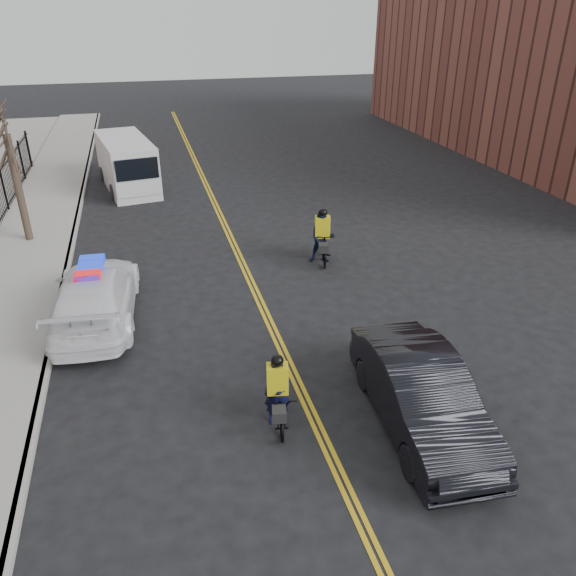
{
  "coord_description": "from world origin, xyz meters",
  "views": [
    {
      "loc": [
        -3.08,
        -12.09,
        8.34
      ],
      "look_at": [
        0.44,
        1.22,
        1.3
      ],
      "focal_mm": 35.0,
      "sensor_mm": 36.0,
      "label": 1
    }
  ],
  "objects_px": {
    "cargo_van": "(127,165)",
    "cyclist_near": "(278,400)",
    "dark_sedan": "(421,395)",
    "cyclist_far": "(322,241)",
    "police_cruiser": "(95,295)"
  },
  "relations": [
    {
      "from": "cyclist_far",
      "to": "cyclist_near",
      "type": "bearing_deg",
      "value": -100.31
    },
    {
      "from": "cyclist_near",
      "to": "cyclist_far",
      "type": "relative_size",
      "value": 0.92
    },
    {
      "from": "dark_sedan",
      "to": "cyclist_far",
      "type": "bearing_deg",
      "value": 89.64
    },
    {
      "from": "cargo_van",
      "to": "cyclist_near",
      "type": "relative_size",
      "value": 3.22
    },
    {
      "from": "cyclist_near",
      "to": "cyclist_far",
      "type": "bearing_deg",
      "value": 76.83
    },
    {
      "from": "dark_sedan",
      "to": "cyclist_near",
      "type": "bearing_deg",
      "value": 167.0
    },
    {
      "from": "police_cruiser",
      "to": "cyclist_near",
      "type": "height_order",
      "value": "police_cruiser"
    },
    {
      "from": "dark_sedan",
      "to": "cargo_van",
      "type": "bearing_deg",
      "value": 110.29
    },
    {
      "from": "cyclist_near",
      "to": "cyclist_far",
      "type": "distance_m",
      "value": 8.78
    },
    {
      "from": "dark_sedan",
      "to": "cargo_van",
      "type": "relative_size",
      "value": 0.82
    },
    {
      "from": "police_cruiser",
      "to": "cyclist_far",
      "type": "distance_m",
      "value": 7.94
    },
    {
      "from": "cyclist_near",
      "to": "dark_sedan",
      "type": "bearing_deg",
      "value": -5.69
    },
    {
      "from": "police_cruiser",
      "to": "dark_sedan",
      "type": "bearing_deg",
      "value": 140.32
    },
    {
      "from": "cargo_van",
      "to": "cyclist_near",
      "type": "xyz_separation_m",
      "value": [
        2.95,
        -18.94,
        -0.57
      ]
    },
    {
      "from": "police_cruiser",
      "to": "cargo_van",
      "type": "height_order",
      "value": "cargo_van"
    }
  ]
}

